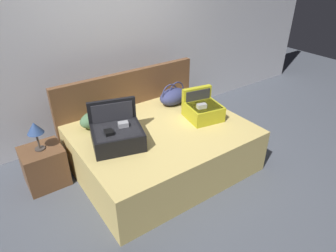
{
  "coord_description": "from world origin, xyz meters",
  "views": [
    {
      "loc": [
        -1.65,
        -2.07,
        2.32
      ],
      "look_at": [
        0.0,
        0.29,
        0.64
      ],
      "focal_mm": 31.73,
      "sensor_mm": 36.0,
      "label": 1
    }
  ],
  "objects_px": {
    "hard_case_large": "(117,134)",
    "table_lamp": "(35,129)",
    "nightstand": "(45,166)",
    "bed": "(163,148)",
    "duffel_bag": "(173,96)",
    "pillow_near_headboard": "(97,118)",
    "hard_case_medium": "(203,109)"
  },
  "relations": [
    {
      "from": "hard_case_large",
      "to": "table_lamp",
      "type": "distance_m",
      "value": 0.86
    },
    {
      "from": "hard_case_large",
      "to": "nightstand",
      "type": "distance_m",
      "value": 0.96
    },
    {
      "from": "bed",
      "to": "duffel_bag",
      "type": "distance_m",
      "value": 0.79
    },
    {
      "from": "pillow_near_headboard",
      "to": "hard_case_large",
      "type": "bearing_deg",
      "value": -89.01
    },
    {
      "from": "hard_case_medium",
      "to": "hard_case_large",
      "type": "bearing_deg",
      "value": -173.35
    },
    {
      "from": "hard_case_large",
      "to": "hard_case_medium",
      "type": "relative_size",
      "value": 1.34
    },
    {
      "from": "duffel_bag",
      "to": "table_lamp",
      "type": "bearing_deg",
      "value": 178.84
    },
    {
      "from": "table_lamp",
      "to": "pillow_near_headboard",
      "type": "bearing_deg",
      "value": 0.26
    },
    {
      "from": "hard_case_large",
      "to": "nightstand",
      "type": "bearing_deg",
      "value": 160.84
    },
    {
      "from": "bed",
      "to": "pillow_near_headboard",
      "type": "xyz_separation_m",
      "value": [
        -0.57,
        0.52,
        0.37
      ]
    },
    {
      "from": "bed",
      "to": "hard_case_large",
      "type": "relative_size",
      "value": 3.13
    },
    {
      "from": "hard_case_medium",
      "to": "pillow_near_headboard",
      "type": "bearing_deg",
      "value": 163.87
    },
    {
      "from": "nightstand",
      "to": "table_lamp",
      "type": "height_order",
      "value": "table_lamp"
    },
    {
      "from": "bed",
      "to": "table_lamp",
      "type": "bearing_deg",
      "value": 157.86
    },
    {
      "from": "duffel_bag",
      "to": "nightstand",
      "type": "height_order",
      "value": "duffel_bag"
    },
    {
      "from": "hard_case_large",
      "to": "hard_case_medium",
      "type": "bearing_deg",
      "value": 12.15
    },
    {
      "from": "bed",
      "to": "nightstand",
      "type": "distance_m",
      "value": 1.37
    },
    {
      "from": "bed",
      "to": "table_lamp",
      "type": "relative_size",
      "value": 5.88
    },
    {
      "from": "duffel_bag",
      "to": "pillow_near_headboard",
      "type": "bearing_deg",
      "value": 177.93
    },
    {
      "from": "nightstand",
      "to": "table_lamp",
      "type": "bearing_deg",
      "value": 153.43
    },
    {
      "from": "hard_case_medium",
      "to": "nightstand",
      "type": "xyz_separation_m",
      "value": [
        -1.83,
        0.57,
        -0.42
      ]
    },
    {
      "from": "pillow_near_headboard",
      "to": "hard_case_medium",
      "type": "bearing_deg",
      "value": -26.54
    },
    {
      "from": "pillow_near_headboard",
      "to": "table_lamp",
      "type": "height_order",
      "value": "table_lamp"
    },
    {
      "from": "duffel_bag",
      "to": "bed",
      "type": "bearing_deg",
      "value": -136.21
    },
    {
      "from": "nightstand",
      "to": "table_lamp",
      "type": "distance_m",
      "value": 0.49
    },
    {
      "from": "pillow_near_headboard",
      "to": "table_lamp",
      "type": "bearing_deg",
      "value": -179.74
    },
    {
      "from": "hard_case_medium",
      "to": "nightstand",
      "type": "height_order",
      "value": "hard_case_medium"
    },
    {
      "from": "bed",
      "to": "hard_case_medium",
      "type": "height_order",
      "value": "hard_case_medium"
    },
    {
      "from": "hard_case_large",
      "to": "table_lamp",
      "type": "relative_size",
      "value": 1.88
    },
    {
      "from": "bed",
      "to": "table_lamp",
      "type": "xyz_separation_m",
      "value": [
        -1.27,
        0.52,
        0.46
      ]
    },
    {
      "from": "hard_case_medium",
      "to": "pillow_near_headboard",
      "type": "xyz_separation_m",
      "value": [
        -1.14,
        0.57,
        -0.02
      ]
    },
    {
      "from": "bed",
      "to": "nightstand",
      "type": "bearing_deg",
      "value": 157.86
    }
  ]
}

